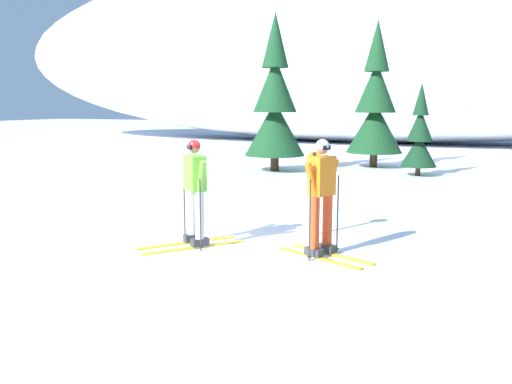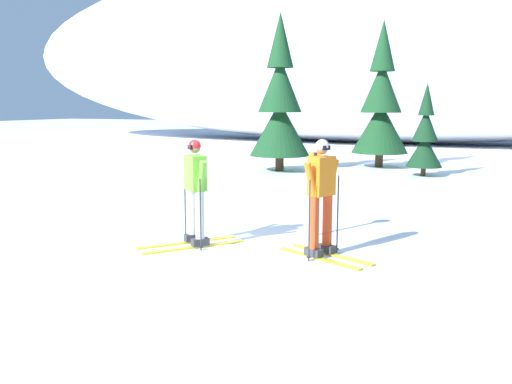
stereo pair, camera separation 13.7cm
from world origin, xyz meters
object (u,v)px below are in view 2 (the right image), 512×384
object	(u,v)px
pine_tree_center_left	(381,106)
pine_tree_center	(425,137)
trail_marker_post	(315,188)
skier_orange_jacket	(322,196)
skier_lime_jacket	(195,190)
pine_tree_far_left	(280,106)

from	to	relation	value
pine_tree_center_left	pine_tree_center	world-z (taller)	pine_tree_center_left
pine_tree_center_left	trail_marker_post	size ratio (longest dim) A/B	3.55
skier_orange_jacket	pine_tree_center	bearing A→B (deg)	88.66
skier_orange_jacket	pine_tree_center	size ratio (longest dim) A/B	0.60
pine_tree_center_left	trail_marker_post	bearing A→B (deg)	-84.35
skier_lime_jacket	pine_tree_far_left	bearing A→B (deg)	104.00
trail_marker_post	pine_tree_center	bearing A→B (deg)	85.36
trail_marker_post	skier_lime_jacket	bearing A→B (deg)	-137.83
pine_tree_center	pine_tree_far_left	bearing A→B (deg)	-172.16
skier_orange_jacket	pine_tree_far_left	size ratio (longest dim) A/B	0.33
pine_tree_center	trail_marker_post	world-z (taller)	pine_tree_center
pine_tree_far_left	trail_marker_post	xyz separation A→B (m)	(4.07, -8.48, -1.42)
skier_orange_jacket	pine_tree_center_left	bearing A→B (deg)	97.40
pine_tree_far_left	pine_tree_center	distance (m)	4.96
skier_lime_jacket	skier_orange_jacket	bearing A→B (deg)	6.05
pine_tree_center_left	trail_marker_post	world-z (taller)	pine_tree_center_left
skier_orange_jacket	pine_tree_center	world-z (taller)	pine_tree_center
pine_tree_center_left	trail_marker_post	distance (m)	11.20
skier_orange_jacket	trail_marker_post	world-z (taller)	skier_orange_jacket
skier_lime_jacket	pine_tree_center	size ratio (longest dim) A/B	0.58
pine_tree_center	skier_lime_jacket	bearing A→B (deg)	-102.44
pine_tree_center_left	pine_tree_center	xyz separation A→B (m)	(1.84, -1.92, -0.98)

